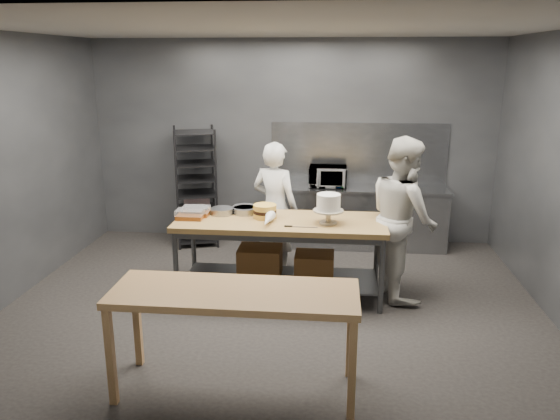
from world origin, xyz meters
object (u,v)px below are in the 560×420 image
Objects in this scene: near_counter at (235,300)px; chef_behind at (275,208)px; layer_cake at (265,211)px; microwave at (328,176)px; speed_rack at (196,188)px; chef_right at (403,218)px; frosted_cake_stand at (329,205)px; work_table at (281,248)px.

chef_behind is (0.03, 2.72, 0.04)m from near_counter.
chef_behind is at bearing 86.85° from layer_cake.
near_counter is 3.69× the size of microwave.
speed_rack is 1.96m from microwave.
microwave is (-0.89, 1.69, 0.11)m from chef_right.
chef_behind is 5.03× the size of frosted_cake_stand.
work_table is 2.01m from near_counter.
chef_right is 6.98× the size of layer_cake.
frosted_cake_stand is (1.99, -1.86, 0.28)m from speed_rack.
speed_rack is at bearing 136.85° from frosted_cake_stand.
near_counter is 2.72m from chef_behind.
near_counter is (-0.18, -1.98, 0.24)m from work_table.
speed_rack is 1.65m from chef_behind.
layer_cake is at bearing 168.52° from frosted_cake_stand.
microwave is (0.50, 1.84, 0.48)m from work_table.
speed_rack reaches higher than near_counter.
microwave is 2.02× the size of layer_cake.
chef_right reaches higher than speed_rack.
microwave is at bearing 79.89° from near_counter.
speed_rack is 0.93× the size of chef_right.
microwave reaches higher than work_table.
chef_right is (2.84, -1.61, 0.08)m from speed_rack.
frosted_cake_stand is (0.04, -1.94, 0.09)m from microwave.
chef_behind is 3.15× the size of microwave.
near_counter is at bearing -100.11° from microwave.
chef_behind is at bearing -38.21° from speed_rack.
layer_cake reaches higher than near_counter.
speed_rack reaches higher than layer_cake.
frosted_cake_stand is at bearing -11.12° from work_table.
chef_behind reaches higher than layer_cake.
near_counter is at bearing -71.30° from speed_rack.
speed_rack reaches higher than frosted_cake_stand.
chef_right is at bearing -179.59° from chef_behind.
microwave is at bearing 2.35° from speed_rack.
speed_rack is at bearing -177.65° from microwave.
work_table reaches higher than near_counter.
near_counter is 2.65m from chef_right.
work_table is 1.96m from microwave.
layer_cake is at bearing 90.33° from near_counter.
microwave is (0.65, 1.10, 0.19)m from chef_behind.
speed_rack is 5.15× the size of frosted_cake_stand.
chef_behind is at bearing 89.44° from near_counter.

